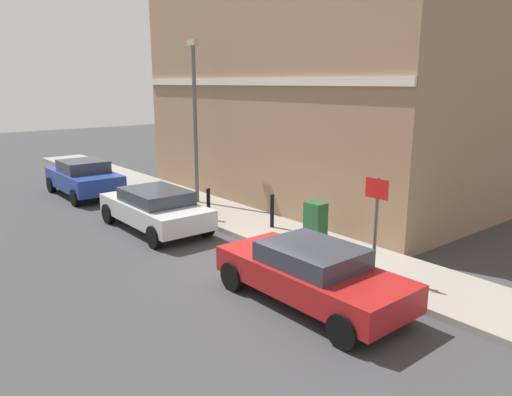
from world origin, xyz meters
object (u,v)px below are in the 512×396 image
object	(u,v)px
car_silver	(155,208)
lamppost	(195,115)
car_blue	(84,177)
utility_cabinet	(315,225)
car_red	(311,273)
bollard_far_kerb	(208,202)
street_sign	(376,212)
bollard_near_cabinet	(272,209)

from	to	relation	value
car_silver	lamppost	xyz separation A→B (m)	(2.62, 1.76, 2.61)
car_blue	utility_cabinet	world-z (taller)	car_blue
utility_cabinet	car_silver	bearing A→B (deg)	120.43
car_red	utility_cabinet	size ratio (longest dim) A/B	3.69
car_red	lamppost	world-z (taller)	lamppost
car_red	bollard_far_kerb	bearing A→B (deg)	-15.41
lamppost	car_red	bearing A→B (deg)	-107.25
utility_cabinet	lamppost	world-z (taller)	lamppost
street_sign	lamppost	distance (m)	8.76
car_red	bollard_near_cabinet	bearing A→B (deg)	-32.50
utility_cabinet	street_sign	bearing A→B (deg)	-105.89
bollard_far_kerb	lamppost	size ratio (longest dim) A/B	0.18
bollard_far_kerb	street_sign	world-z (taller)	street_sign
street_sign	lamppost	xyz separation A→B (m)	(0.79, 8.57, 1.64)
car_silver	car_blue	size ratio (longest dim) A/B	1.04
car_red	bollard_near_cabinet	size ratio (longest dim) A/B	4.08
bollard_far_kerb	bollard_near_cabinet	bearing A→B (deg)	-62.59
car_blue	bollard_near_cabinet	xyz separation A→B (m)	(2.64, -8.42, -0.04)
car_silver	street_sign	world-z (taller)	street_sign
car_silver	bollard_near_cabinet	distance (m)	3.59
car_blue	car_red	bearing A→B (deg)	-179.24
car_blue	bollard_far_kerb	xyz separation A→B (m)	(1.63, -6.48, -0.04)
bollard_far_kerb	car_red	bearing A→B (deg)	-104.74
car_red	bollard_far_kerb	size ratio (longest dim) A/B	4.08
bollard_near_cabinet	bollard_far_kerb	distance (m)	2.19
car_silver	street_sign	distance (m)	7.13
car_red	bollard_near_cabinet	xyz separation A→B (m)	(2.63, 4.25, 0.03)
car_silver	bollard_near_cabinet	world-z (taller)	car_silver
car_silver	utility_cabinet	size ratio (longest dim) A/B	3.69
car_blue	bollard_far_kerb	bearing A→B (deg)	-165.12
bollard_far_kerb	street_sign	distance (m)	6.41
car_red	bollard_far_kerb	distance (m)	6.40
car_silver	bollard_far_kerb	xyz separation A→B (m)	(1.64, -0.48, 0.01)
car_silver	bollard_near_cabinet	size ratio (longest dim) A/B	4.09
car_red	car_blue	distance (m)	12.67
car_blue	lamppost	bearing A→B (deg)	-147.54
car_silver	bollard_far_kerb	world-z (taller)	car_silver
bollard_near_cabinet	street_sign	bearing A→B (deg)	-100.43
car_red	bollard_far_kerb	world-z (taller)	car_red
bollard_near_cabinet	utility_cabinet	bearing A→B (deg)	-93.01
street_sign	car_blue	bearing A→B (deg)	98.13
bollard_near_cabinet	lamppost	size ratio (longest dim) A/B	0.18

